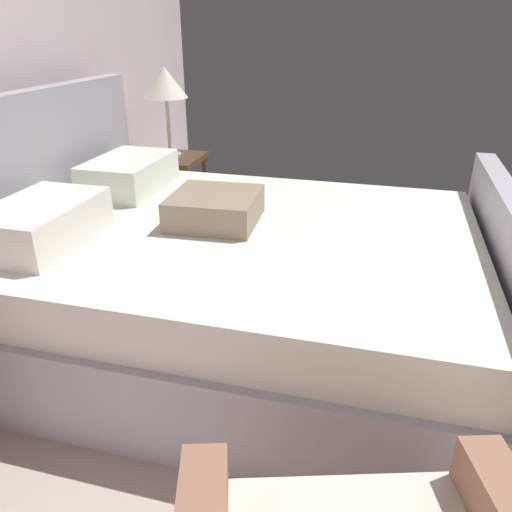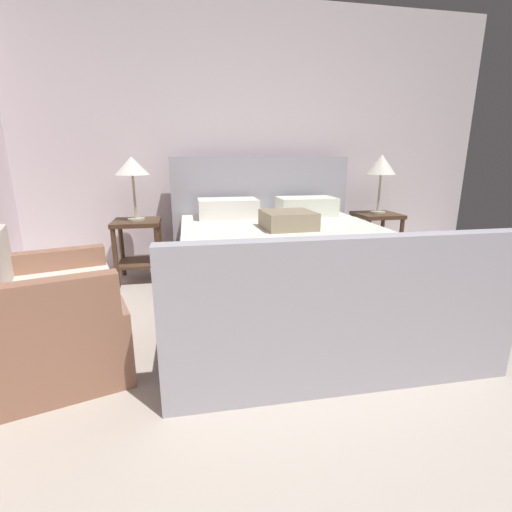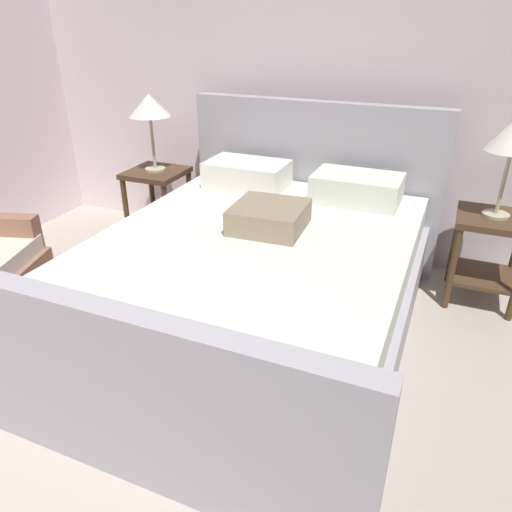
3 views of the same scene
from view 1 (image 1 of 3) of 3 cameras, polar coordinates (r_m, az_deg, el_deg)
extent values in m
cube|color=#A7A4AF|center=(2.51, -1.02, -5.62)|extent=(1.76, 2.18, 0.40)
cube|color=#A7A4AF|center=(2.84, -23.63, 4.73)|extent=(1.86, 0.12, 1.19)
cube|color=#A7A4AF|center=(2.40, 25.97, -4.27)|extent=(1.86, 0.12, 0.82)
cube|color=white|center=(2.37, -1.08, 0.83)|extent=(1.68, 2.11, 0.22)
cube|color=white|center=(2.32, -23.33, 3.50)|extent=(0.56, 0.37, 0.18)
cube|color=silver|center=(2.94, -14.28, 9.08)|extent=(0.56, 0.37, 0.18)
cube|color=gray|center=(2.38, -4.69, 5.49)|extent=(0.42, 0.42, 0.14)
cube|color=#49311F|center=(3.76, -9.71, 10.88)|extent=(0.44, 0.44, 0.04)
cube|color=#49311F|center=(3.88, -9.28, 5.16)|extent=(0.40, 0.40, 0.02)
cylinder|color=#49311F|center=(3.61, -7.78, 5.42)|extent=(0.04, 0.04, 0.56)
cylinder|color=#49311F|center=(3.95, -5.75, 7.24)|extent=(0.04, 0.04, 0.56)
cylinder|color=#49311F|center=(3.76, -13.19, 5.81)|extent=(0.04, 0.04, 0.56)
cylinder|color=#49311F|center=(4.09, -10.81, 7.56)|extent=(0.04, 0.04, 0.56)
cylinder|color=#B7B293|center=(3.76, -9.74, 11.33)|extent=(0.16, 0.16, 0.02)
cylinder|color=#B7B293|center=(3.71, -9.98, 14.40)|extent=(0.02, 0.02, 0.39)
cone|color=white|center=(3.67, -10.34, 18.96)|extent=(0.30, 0.30, 0.20)
camera|label=2|loc=(2.47, 71.28, 0.70)|focal=25.51mm
camera|label=3|loc=(3.45, 47.08, 21.94)|focal=33.72mm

